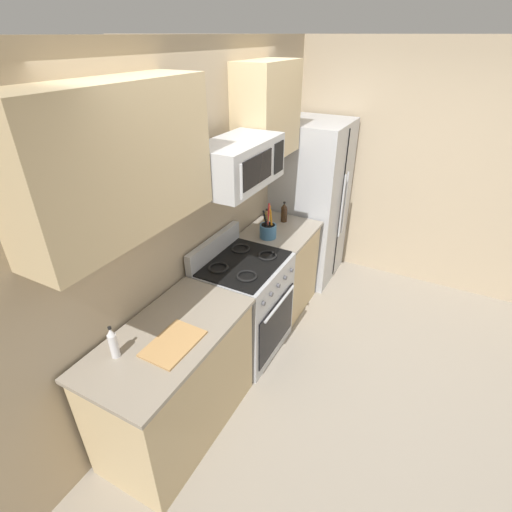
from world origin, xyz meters
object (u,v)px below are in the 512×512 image
object	(u,v)px
utensil_crock	(268,230)
cutting_board	(173,343)
bottle_soy	(284,213)
microwave	(238,163)
range_oven	(244,305)
refrigerator	(310,203)
bottle_vinegar	(113,343)
bottle_oil	(267,218)

from	to	relation	value
utensil_crock	cutting_board	size ratio (longest dim) A/B	0.89
cutting_board	bottle_soy	world-z (taller)	bottle_soy
microwave	cutting_board	bearing A→B (deg)	-173.43
range_oven	bottle_soy	bearing A→B (deg)	2.89
refrigerator	utensil_crock	distance (m)	1.00
microwave	bottle_vinegar	distance (m)	1.51
microwave	bottle_vinegar	xyz separation A→B (m)	(-1.30, 0.12, -0.76)
microwave	utensil_crock	size ratio (longest dim) A/B	2.30
utensil_crock	bottle_soy	bearing A→B (deg)	1.95
cutting_board	bottle_soy	distance (m)	2.00
range_oven	bottle_oil	world-z (taller)	same
bottle_oil	utensil_crock	bearing A→B (deg)	-150.95
microwave	bottle_soy	size ratio (longest dim) A/B	3.63
refrigerator	utensil_crock	bearing A→B (deg)	177.06
utensil_crock	bottle_vinegar	xyz separation A→B (m)	(-1.84, 0.12, 0.03)
range_oven	microwave	world-z (taller)	microwave
cutting_board	bottle_vinegar	bearing A→B (deg)	134.55
range_oven	bottle_vinegar	size ratio (longest dim) A/B	4.80
microwave	utensil_crock	bearing A→B (deg)	0.61
utensil_crock	bottle_soy	xyz separation A→B (m)	(0.40, 0.01, 0.02)
refrigerator	microwave	xyz separation A→B (m)	(-1.53, 0.05, 0.86)
utensil_crock	bottle_oil	distance (m)	0.26
cutting_board	bottle_soy	bearing A→B (deg)	4.04
bottle_soy	bottle_oil	distance (m)	0.21
refrigerator	cutting_board	bearing A→B (deg)	-178.31
range_oven	bottle_oil	distance (m)	0.94
microwave	bottle_soy	xyz separation A→B (m)	(0.94, 0.02, -0.76)
bottle_soy	refrigerator	bearing A→B (deg)	-6.20
utensil_crock	refrigerator	bearing A→B (deg)	-2.94
utensil_crock	bottle_vinegar	size ratio (longest dim) A/B	1.50
refrigerator	cutting_board	size ratio (longest dim) A/B	4.77
microwave	bottle_oil	world-z (taller)	microwave
microwave	bottle_vinegar	world-z (taller)	microwave
refrigerator	microwave	bearing A→B (deg)	178.31
range_oven	bottle_soy	xyz separation A→B (m)	(0.94, 0.05, 0.54)
utensil_crock	bottle_vinegar	bearing A→B (deg)	176.34
range_oven	bottle_vinegar	bearing A→B (deg)	173.35
bottle_vinegar	bottle_oil	bearing A→B (deg)	0.24
utensil_crock	microwave	bearing A→B (deg)	-179.39
refrigerator	range_oven	bearing A→B (deg)	179.35
bottle_oil	bottle_vinegar	world-z (taller)	bottle_vinegar
cutting_board	bottle_vinegar	size ratio (longest dim) A/B	1.69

